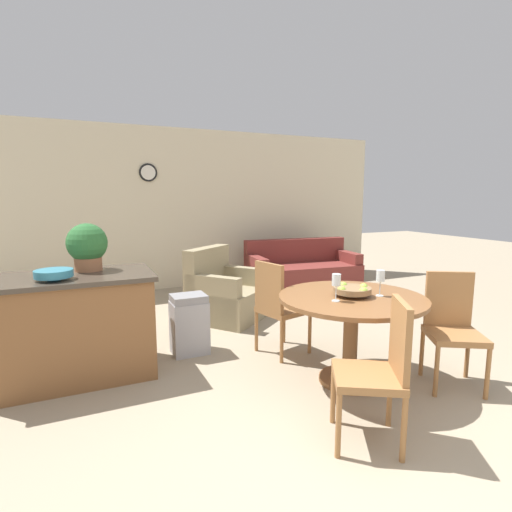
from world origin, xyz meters
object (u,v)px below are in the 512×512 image
at_px(dining_chair_near_right, 452,324).
at_px(teal_bowl, 54,274).
at_px(trash_bin, 189,324).
at_px(dining_chair_near_left, 380,366).
at_px(couch, 302,272).
at_px(dining_table, 351,316).
at_px(potted_plant, 87,246).
at_px(wine_glass_right, 380,277).
at_px(kitchen_island, 74,327).
at_px(dining_chair_far_side, 278,304).
at_px(wine_glass_left, 336,281).
at_px(armchair, 225,296).
at_px(fruit_bowl, 352,290).

xyz_separation_m(dining_chair_near_right, teal_bowl, (-3.02, 1.27, 0.45)).
bearing_deg(trash_bin, dining_chair_near_right, -39.98).
bearing_deg(dining_chair_near_left, couch, 6.13).
height_order(dining_table, potted_plant, potted_plant).
distance_m(dining_table, trash_bin, 1.63).
bearing_deg(wine_glass_right, kitchen_island, 153.74).
bearing_deg(dining_chair_far_side, dining_chair_near_right, 27.67).
height_order(dining_table, wine_glass_left, wine_glass_left).
bearing_deg(dining_chair_near_left, wine_glass_left, 18.72).
height_order(dining_chair_near_right, couch, dining_chair_near_right).
distance_m(wine_glass_left, kitchen_island, 2.28).
bearing_deg(wine_glass_right, dining_chair_near_right, -26.07).
relative_size(kitchen_island, potted_plant, 3.15).
relative_size(dining_table, wine_glass_left, 5.54).
distance_m(dining_chair_near_left, dining_chair_far_side, 1.56).
bearing_deg(kitchen_island, trash_bin, 6.49).
distance_m(dining_chair_near_right, couch, 3.64).
xyz_separation_m(dining_chair_near_left, kitchen_island, (-1.78, 1.83, -0.06)).
distance_m(wine_glass_left, couch, 3.73).
height_order(kitchen_island, couch, kitchen_island).
distance_m(dining_chair_near_left, armchair, 2.89).
bearing_deg(dining_chair_far_side, couch, 129.94).
bearing_deg(teal_bowl, potted_plant, 51.27).
bearing_deg(dining_chair_near_left, potted_plant, 69.53).
bearing_deg(dining_chair_far_side, wine_glass_right, 14.71).
relative_size(wine_glass_left, couch, 0.11).
bearing_deg(couch, dining_chair_near_right, -95.49).
relative_size(dining_table, armchair, 1.08).
height_order(wine_glass_right, trash_bin, wine_glass_right).
height_order(wine_glass_left, potted_plant, potted_plant).
bearing_deg(fruit_bowl, trash_bin, 132.40).
distance_m(dining_chair_far_side, teal_bowl, 2.02).
distance_m(dining_chair_near_left, couch, 4.37).
height_order(dining_table, couch, couch).
bearing_deg(couch, dining_chair_far_side, -120.38).
distance_m(potted_plant, couch, 4.04).
height_order(kitchen_island, teal_bowl, teal_bowl).
bearing_deg(potted_plant, teal_bowl, -128.73).
bearing_deg(couch, wine_glass_right, -105.20).
height_order(dining_chair_near_right, armchair, dining_chair_near_right).
bearing_deg(fruit_bowl, wine_glass_left, -161.06).
height_order(dining_chair_near_right, kitchen_island, dining_chair_near_right).
bearing_deg(trash_bin, couch, 38.66).
relative_size(wine_glass_right, trash_bin, 0.36).
height_order(dining_table, dining_chair_far_side, dining_chair_far_side).
bearing_deg(potted_plant, trash_bin, -3.28).
bearing_deg(wine_glass_left, couch, 63.19).
bearing_deg(dining_chair_near_right, dining_chair_near_left, 50.17).
xyz_separation_m(dining_table, dining_chair_far_side, (-0.28, 0.80, -0.06)).
height_order(couch, armchair, armchair).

